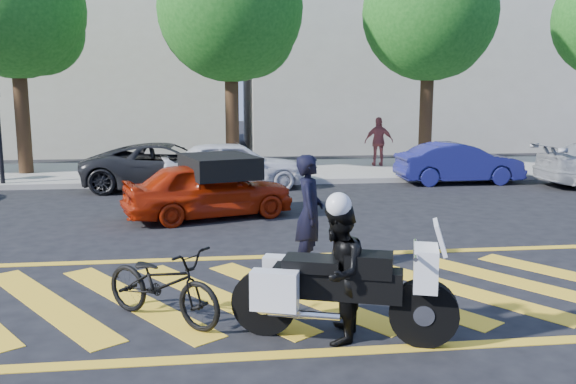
{
  "coord_description": "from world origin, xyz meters",
  "views": [
    {
      "loc": [
        -0.6,
        -7.9,
        2.78
      ],
      "look_at": [
        0.62,
        2.15,
        1.05
      ],
      "focal_mm": 38.0,
      "sensor_mm": 36.0,
      "label": 1
    }
  ],
  "objects": [
    {
      "name": "ground",
      "position": [
        0.0,
        0.0,
        0.0
      ],
      "size": [
        90.0,
        90.0,
        0.0
      ],
      "primitive_type": "plane",
      "color": "black",
      "rests_on": "ground"
    },
    {
      "name": "sidewalk",
      "position": [
        0.0,
        12.0,
        0.07
      ],
      "size": [
        60.0,
        5.0,
        0.15
      ],
      "primitive_type": "cube",
      "color": "#9E998E",
      "rests_on": "ground"
    },
    {
      "name": "crosswalk",
      "position": [
        -0.04,
        0.0,
        0.0
      ],
      "size": [
        12.33,
        4.0,
        0.01
      ],
      "color": "yellow",
      "rests_on": "ground"
    },
    {
      "name": "building_left",
      "position": [
        -8.0,
        21.0,
        5.0
      ],
      "size": [
        16.0,
        8.0,
        10.0
      ],
      "primitive_type": "cube",
      "color": "beige",
      "rests_on": "ground"
    },
    {
      "name": "building_right",
      "position": [
        9.0,
        21.0,
        5.5
      ],
      "size": [
        16.0,
        8.0,
        11.0
      ],
      "primitive_type": "cube",
      "color": "beige",
      "rests_on": "ground"
    },
    {
      "name": "tree_left",
      "position": [
        -6.37,
        12.06,
        4.99
      ],
      "size": [
        4.2,
        4.2,
        7.26
      ],
      "color": "black",
      "rests_on": "ground"
    },
    {
      "name": "tree_center",
      "position": [
        0.13,
        12.06,
        5.1
      ],
      "size": [
        4.6,
        4.6,
        7.56
      ],
      "color": "black",
      "rests_on": "ground"
    },
    {
      "name": "tree_right",
      "position": [
        6.63,
        12.06,
        5.05
      ],
      "size": [
        4.4,
        4.4,
        7.41
      ],
      "color": "black",
      "rests_on": "ground"
    },
    {
      "name": "officer_bike",
      "position": [
        0.83,
        1.12,
        0.9
      ],
      "size": [
        0.55,
        0.73,
        1.79
      ],
      "primitive_type": "imported",
      "rotation": [
        0.0,
        0.0,
        1.37
      ],
      "color": "black",
      "rests_on": "ground"
    },
    {
      "name": "bicycle",
      "position": [
        -1.25,
        -0.76,
        0.47
      ],
      "size": [
        1.76,
        1.62,
        0.94
      ],
      "primitive_type": "imported",
      "rotation": [
        0.0,
        0.0,
        0.87
      ],
      "color": "black",
      "rests_on": "ground"
    },
    {
      "name": "police_motorcycle",
      "position": [
        0.74,
        -1.57,
        0.6
      ],
      "size": [
        2.44,
        1.22,
        1.11
      ],
      "rotation": [
        0.0,
        0.0,
        -0.32
      ],
      "color": "black",
      "rests_on": "ground"
    },
    {
      "name": "officer_moto",
      "position": [
        0.72,
        -1.58,
        0.77
      ],
      "size": [
        0.79,
        0.9,
        1.55
      ],
      "primitive_type": "imported",
      "rotation": [
        0.0,
        0.0,
        -1.89
      ],
      "color": "black",
      "rests_on": "ground"
    },
    {
      "name": "red_convertible",
      "position": [
        -0.74,
        5.19,
        0.62
      ],
      "size": [
        3.9,
        2.49,
        1.24
      ],
      "primitive_type": "imported",
      "rotation": [
        0.0,
        0.0,
        1.88
      ],
      "color": "#A31F07",
      "rests_on": "ground"
    },
    {
      "name": "parked_mid_left",
      "position": [
        -1.88,
        9.2,
        0.64
      ],
      "size": [
        4.71,
        2.34,
        1.28
      ],
      "primitive_type": "imported",
      "rotation": [
        0.0,
        0.0,
        1.52
      ],
      "color": "black",
      "rests_on": "ground"
    },
    {
      "name": "parked_mid_right",
      "position": [
        -0.1,
        8.99,
        0.68
      ],
      "size": [
        4.16,
        2.12,
        1.36
      ],
      "primitive_type": "imported",
      "rotation": [
        0.0,
        0.0,
        1.71
      ],
      "color": "white",
      "rests_on": "ground"
    },
    {
      "name": "parked_right",
      "position": [
        6.57,
        9.2,
        0.6
      ],
      "size": [
        3.65,
        1.3,
        1.2
      ],
      "primitive_type": "imported",
      "rotation": [
        0.0,
        0.0,
        1.58
      ],
      "color": "navy",
      "rests_on": "ground"
    },
    {
      "name": "pedestrian_right",
      "position": [
        5.0,
        12.38,
        0.98
      ],
      "size": [
        1.02,
        0.52,
        1.66
      ],
      "primitive_type": "imported",
      "rotation": [
        0.0,
        0.0,
        3.02
      ],
      "color": "#904142",
      "rests_on": "sidewalk"
    }
  ]
}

